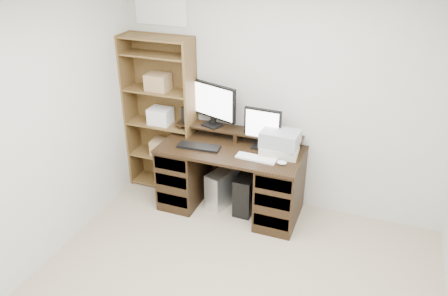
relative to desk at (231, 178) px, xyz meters
The scene contains 14 objects.
room 1.90m from the desk, 75.46° to the right, with size 3.54×4.04×2.54m.
desk is the anchor object (origin of this frame).
riser_shelf 0.50m from the desk, 90.00° to the left, with size 1.40×0.22×0.12m.
monitor_wide 0.83m from the desk, 142.55° to the left, with size 0.58×0.24×0.47m.
monitor_small 0.67m from the desk, 24.52° to the left, with size 0.39×0.15×0.43m.
speaker 0.84m from the desk, 163.82° to the left, with size 0.08×0.08×0.19m, color black.
keyboard_black 0.50m from the desk, 159.77° to the right, with size 0.45×0.15×0.02m, color black.
keyboard_white 0.51m from the desk, 24.24° to the right, with size 0.41×0.12×0.02m, color white.
mouse 0.71m from the desk, 15.17° to the right, with size 0.10×0.07×0.04m, color silver.
printer 0.65m from the desk, ahead, with size 0.38×0.28×0.09m, color #BAB6A2.
basket 0.73m from the desk, ahead, with size 0.37×0.27×0.16m, color #999DA3.
tower_silver 0.22m from the desk, 156.44° to the left, with size 0.19×0.42×0.42m, color silver.
tower_black 0.25m from the desk, 18.00° to the left, with size 0.20×0.44×0.44m.
bookshelf 1.08m from the desk, 167.02° to the left, with size 0.80×0.30×1.80m.
Camera 1 is at (0.95, -2.17, 2.81)m, focal length 35.00 mm.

